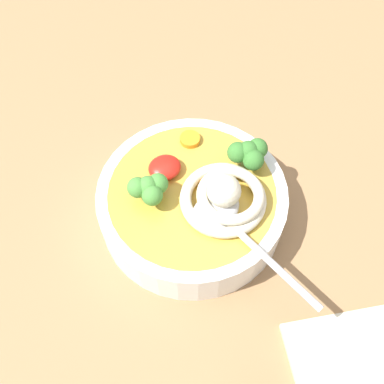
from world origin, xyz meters
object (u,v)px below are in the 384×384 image
(noodle_pile, at_px, (225,196))
(soup_spoon, at_px, (224,219))
(soup_bowl, at_px, (192,203))
(folded_napkin, at_px, (356,364))

(noodle_pile, xyz_separation_m, soup_spoon, (-0.01, -0.02, -0.01))
(soup_bowl, distance_m, soup_spoon, 0.06)
(soup_bowl, bearing_deg, folded_napkin, -72.37)
(soup_spoon, relative_size, folded_napkin, 1.30)
(soup_bowl, bearing_deg, soup_spoon, -73.94)
(noodle_pile, height_order, folded_napkin, noodle_pile)
(soup_bowl, xyz_separation_m, folded_napkin, (0.07, -0.24, -0.02))
(noodle_pile, relative_size, soup_spoon, 0.62)
(soup_bowl, bearing_deg, noodle_pile, -46.63)
(noodle_pile, distance_m, folded_napkin, 0.22)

